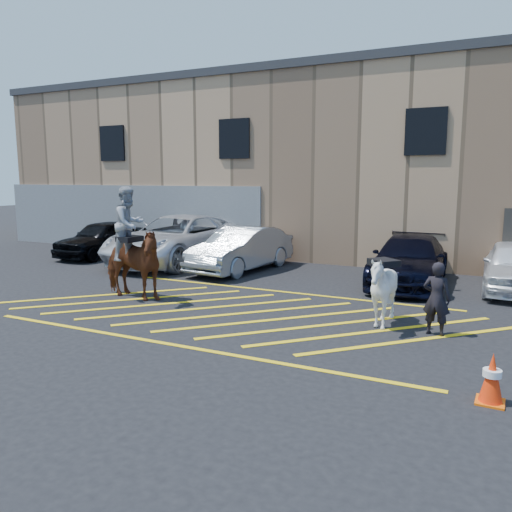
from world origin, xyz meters
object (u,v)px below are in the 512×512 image
at_px(handler, 437,299).
at_px(saddled_white, 383,290).
at_px(traffic_cone, 492,378).
at_px(car_silver_sedan, 241,249).
at_px(car_white_pickup, 178,239).
at_px(car_black_suv, 103,238).
at_px(mounted_bay, 130,254).
at_px(car_blue_suv, 409,260).

xyz_separation_m(handler, saddled_white, (-1.09, 0.11, 0.04)).
bearing_deg(handler, traffic_cone, 118.73).
height_order(car_silver_sedan, traffic_cone, car_silver_sedan).
bearing_deg(car_white_pickup, handler, -24.14).
xyz_separation_m(car_white_pickup, car_silver_sedan, (2.84, -0.40, -0.14)).
bearing_deg(car_black_suv, car_silver_sedan, -3.04).
height_order(car_black_suv, handler, handler).
height_order(car_white_pickup, traffic_cone, car_white_pickup).
relative_size(mounted_bay, traffic_cone, 3.98).
bearing_deg(car_black_suv, car_white_pickup, 0.55).
bearing_deg(saddled_white, traffic_cone, -54.70).
xyz_separation_m(car_black_suv, car_white_pickup, (3.61, 0.00, 0.15)).
distance_m(saddled_white, traffic_cone, 3.73).
xyz_separation_m(car_white_pickup, saddled_white, (8.49, -4.85, -0.10)).
bearing_deg(car_white_pickup, car_blue_suv, 2.15).
xyz_separation_m(handler, mounted_bay, (-7.48, -0.24, 0.43)).
distance_m(handler, traffic_cone, 3.12).
relative_size(car_black_suv, handler, 2.85).
bearing_deg(car_blue_suv, traffic_cone, -75.35).
relative_size(car_white_pickup, car_blue_suv, 1.29).
xyz_separation_m(car_white_pickup, traffic_cone, (10.63, -7.88, -0.51)).
relative_size(car_black_suv, saddled_white, 2.26).
bearing_deg(handler, car_silver_sedan, -25.19).
height_order(car_silver_sedan, handler, handler).
bearing_deg(saddled_white, car_white_pickup, 150.26).
distance_m(car_silver_sedan, mounted_bay, 4.87).
bearing_deg(car_white_pickup, car_black_suv, -176.74).
height_order(handler, saddled_white, saddled_white).
bearing_deg(car_silver_sedan, saddled_white, -31.02).
height_order(mounted_bay, saddled_white, mounted_bay).
distance_m(handler, saddled_white, 1.10).
relative_size(car_white_pickup, car_silver_sedan, 1.41).
bearing_deg(car_silver_sedan, car_white_pickup, 179.12).
distance_m(car_black_suv, mounted_bay, 7.73).
xyz_separation_m(car_silver_sedan, saddled_white, (5.64, -4.45, 0.04)).
xyz_separation_m(mounted_bay, traffic_cone, (8.53, -2.67, -0.81)).
distance_m(car_blue_suv, handler, 4.96).
height_order(mounted_bay, traffic_cone, mounted_bay).
bearing_deg(traffic_cone, saddled_white, 125.30).
xyz_separation_m(car_white_pickup, car_blue_suv, (8.32, -0.16, -0.16)).
bearing_deg(handler, car_black_suv, -11.72).
distance_m(car_white_pickup, traffic_cone, 13.24).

